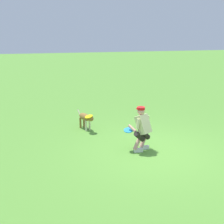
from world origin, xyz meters
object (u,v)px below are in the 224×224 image
(frisbee_held, at_px, (129,130))
(dog, at_px, (86,118))
(person, at_px, (142,128))
(frisbee_flying, at_px, (89,116))

(frisbee_held, bearing_deg, dog, -63.26)
(frisbee_held, bearing_deg, person, 162.37)
(dog, relative_size, frisbee_flying, 3.61)
(frisbee_flying, bearing_deg, frisbee_held, 118.80)
(person, bearing_deg, frisbee_held, 38.35)
(frisbee_held, bearing_deg, frisbee_flying, -61.20)
(person, bearing_deg, frisbee_flying, 1.61)
(person, distance_m, frisbee_held, 0.40)
(person, relative_size, dog, 1.33)
(person, height_order, frisbee_flying, person)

